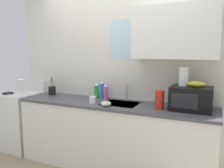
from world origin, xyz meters
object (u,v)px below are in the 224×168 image
(stove_range, at_px, (20,120))
(microwave, at_px, (191,98))
(paper_towel_roll, at_px, (184,76))
(dish_soap_bottle_pink, at_px, (106,92))
(dish_soap_bottle_blue, at_px, (102,90))
(cereal_canister, at_px, (160,100))
(small_bowl, at_px, (106,104))
(banana_bunch, at_px, (197,84))
(utensil_crock, at_px, (52,90))
(mug_white, at_px, (93,100))
(dish_soap_bottle_green, at_px, (96,91))

(stove_range, relative_size, microwave, 2.35)
(stove_range, distance_m, paper_towel_roll, 2.66)
(stove_range, xyz_separation_m, dish_soap_bottle_pink, (1.49, 0.16, 0.55))
(dish_soap_bottle_blue, relative_size, cereal_canister, 1.15)
(microwave, bearing_deg, dish_soap_bottle_blue, 172.13)
(dish_soap_bottle_blue, bearing_deg, small_bowl, -57.40)
(banana_bunch, bearing_deg, utensil_crock, 178.10)
(dish_soap_bottle_pink, xyz_separation_m, cereal_canister, (0.80, -0.21, 0.00))
(banana_bunch, distance_m, dish_soap_bottle_blue, 1.31)
(dish_soap_bottle_pink, bearing_deg, cereal_canister, -14.53)
(mug_white, xyz_separation_m, small_bowl, (0.22, -0.06, -0.02))
(paper_towel_roll, height_order, mug_white, paper_towel_roll)
(banana_bunch, distance_m, paper_towel_roll, 0.18)
(dish_soap_bottle_blue, bearing_deg, stove_range, -171.24)
(microwave, bearing_deg, paper_towel_roll, 152.62)
(mug_white, distance_m, utensil_crock, 0.90)
(dish_soap_bottle_blue, distance_m, utensil_crock, 0.82)
(small_bowl, bearing_deg, dish_soap_bottle_pink, 116.65)
(dish_soap_bottle_pink, bearing_deg, dish_soap_bottle_green, 162.18)
(banana_bunch, bearing_deg, stove_range, -179.01)
(dish_soap_bottle_blue, xyz_separation_m, small_bowl, (0.27, -0.42, -0.09))
(stove_range, bearing_deg, dish_soap_bottle_pink, 5.96)
(stove_range, height_order, mug_white, stove_range)
(stove_range, bearing_deg, cereal_canister, -1.34)
(microwave, xyz_separation_m, paper_towel_roll, (-0.10, 0.05, 0.24))
(small_bowl, bearing_deg, dish_soap_bottle_blue, 122.60)
(stove_range, bearing_deg, dish_soap_bottle_green, 9.22)
(microwave, relative_size, mug_white, 4.84)
(microwave, distance_m, banana_bunch, 0.18)
(stove_range, bearing_deg, mug_white, -5.67)
(utensil_crock, bearing_deg, dish_soap_bottle_blue, 6.91)
(cereal_canister, bearing_deg, small_bowl, -166.50)
(dish_soap_bottle_blue, bearing_deg, microwave, -7.87)
(dish_soap_bottle_pink, xyz_separation_m, mug_white, (-0.04, -0.30, -0.06))
(stove_range, bearing_deg, microwave, 0.98)
(stove_range, xyz_separation_m, dish_soap_bottle_green, (1.31, 0.21, 0.54))
(mug_white, relative_size, utensil_crock, 0.33)
(mug_white, bearing_deg, dish_soap_bottle_blue, 97.59)
(cereal_canister, distance_m, mug_white, 0.85)
(microwave, relative_size, cereal_canister, 2.11)
(cereal_canister, xyz_separation_m, utensil_crock, (-1.71, 0.17, -0.04))
(paper_towel_roll, distance_m, small_bowl, 0.98)
(banana_bunch, relative_size, mug_white, 2.11)
(stove_range, distance_m, dish_soap_bottle_blue, 1.52)
(paper_towel_roll, distance_m, utensil_crock, 1.97)
(cereal_canister, bearing_deg, microwave, 16.17)
(banana_bunch, xyz_separation_m, paper_towel_roll, (-0.15, 0.05, 0.08))
(stove_range, height_order, dish_soap_bottle_green, dish_soap_bottle_green)
(stove_range, bearing_deg, banana_bunch, 0.99)
(banana_bunch, height_order, dish_soap_bottle_blue, banana_bunch)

